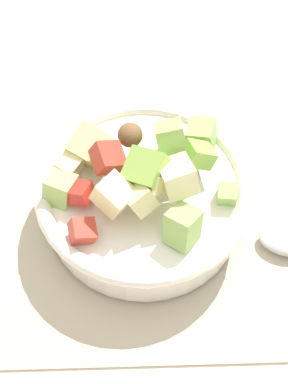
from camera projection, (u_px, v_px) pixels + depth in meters
name	position (u px, v px, depth m)	size (l,w,h in m)	color
ground_plane	(127.00, 223.00, 0.63)	(2.40, 2.40, 0.00)	silver
placemat	(127.00, 222.00, 0.63)	(0.45, 0.32, 0.01)	#BCB299
salad_bowl	(144.00, 194.00, 0.60)	(0.22, 0.22, 0.12)	white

